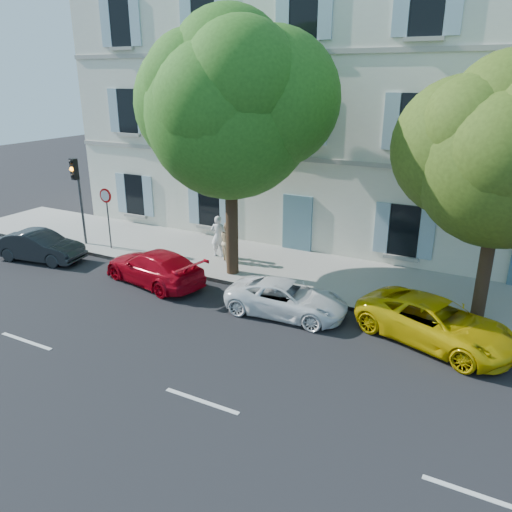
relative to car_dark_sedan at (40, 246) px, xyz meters
The scene contains 14 objects.
ground 11.17m from the car_dark_sedan, ahead, with size 90.00×90.00×0.00m, color black.
sidewalk 11.70m from the car_dark_sedan, 17.86° to the left, with size 36.00×4.50×0.15m, color #A09E96.
kerb 11.22m from the car_dark_sedan, ahead, with size 36.00×0.16×0.16m, color #9E998E.
building 15.49m from the car_dark_sedan, 40.01° to the left, with size 28.00×7.00×12.00m, color silver.
car_dark_sedan is the anchor object (origin of this frame).
car_red_coupe 5.67m from the car_dark_sedan, ahead, with size 1.73×4.26×1.24m, color #A80412.
car_white_coupe 10.99m from the car_dark_sedan, ahead, with size 1.78×3.85×1.07m, color white.
car_yellow_supercar 15.46m from the car_dark_sedan, ahead, with size 2.06×4.48×1.24m, color #D8B409.
tree_left 9.72m from the car_dark_sedan, 15.44° to the left, with size 5.77×5.77×8.95m.
tree_right 17.12m from the car_dark_sedan, ahead, with size 4.83×4.83×7.44m.
traffic_light 3.07m from the car_dark_sedan, 81.05° to the left, with size 0.32×0.43×3.77m.
road_sign 3.14m from the car_dark_sedan, 50.50° to the left, with size 0.60×0.08×2.62m.
pedestrian_a 7.32m from the car_dark_sedan, 28.41° to the left, with size 0.63×0.41×1.72m, color silver.
pedestrian_b 7.76m from the car_dark_sedan, 24.65° to the left, with size 0.77×0.60×1.59m, color tan.
Camera 1 is at (5.68, -12.07, 7.14)m, focal length 35.00 mm.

